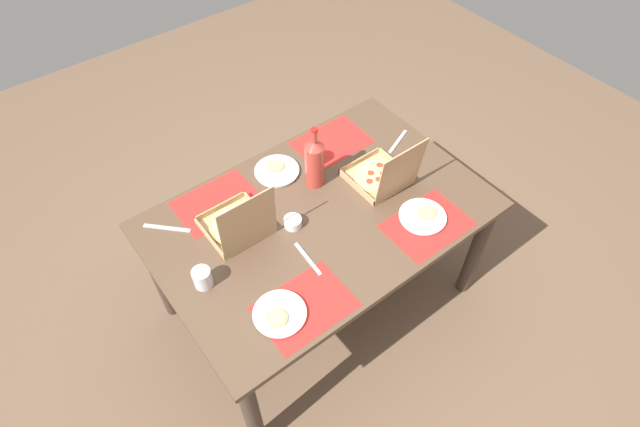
# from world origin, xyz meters

# --- Properties ---
(ground_plane) EXTENTS (6.00, 6.00, 0.00)m
(ground_plane) POSITION_xyz_m (0.00, 0.00, 0.00)
(ground_plane) COLOR brown
(dining_table) EXTENTS (1.47, 0.97, 0.72)m
(dining_table) POSITION_xyz_m (0.00, 0.00, 0.62)
(dining_table) COLOR #3F3328
(dining_table) RESTS_ON ground_plane
(placemat_near_left) EXTENTS (0.36, 0.26, 0.00)m
(placemat_near_left) POSITION_xyz_m (-0.33, -0.34, 0.72)
(placemat_near_left) COLOR red
(placemat_near_left) RESTS_ON dining_table
(placemat_near_right) EXTENTS (0.36, 0.26, 0.00)m
(placemat_near_right) POSITION_xyz_m (0.33, -0.34, 0.72)
(placemat_near_right) COLOR red
(placemat_near_right) RESTS_ON dining_table
(placemat_far_left) EXTENTS (0.36, 0.26, 0.00)m
(placemat_far_left) POSITION_xyz_m (-0.33, 0.34, 0.72)
(placemat_far_left) COLOR red
(placemat_far_left) RESTS_ON dining_table
(placemat_far_right) EXTENTS (0.36, 0.26, 0.00)m
(placemat_far_right) POSITION_xyz_m (0.33, 0.34, 0.72)
(placemat_far_right) COLOR red
(placemat_far_right) RESTS_ON dining_table
(pizza_box_edge_far) EXTENTS (0.26, 0.28, 0.29)m
(pizza_box_edge_far) POSITION_xyz_m (-0.34, 0.02, 0.77)
(pizza_box_edge_far) COLOR tan
(pizza_box_edge_far) RESTS_ON dining_table
(pizza_box_center) EXTENTS (0.26, 0.27, 0.29)m
(pizza_box_center) POSITION_xyz_m (0.34, -0.13, 0.77)
(pizza_box_center) COLOR tan
(pizza_box_center) RESTS_ON dining_table
(plate_near_right) EXTENTS (0.21, 0.21, 0.03)m
(plate_near_right) POSITION_xyz_m (0.43, 0.31, 0.73)
(plate_near_right) COLOR white
(plate_near_right) RESTS_ON dining_table
(plate_near_left) EXTENTS (0.21, 0.21, 0.03)m
(plate_near_left) POSITION_xyz_m (-0.34, 0.29, 0.73)
(plate_near_left) COLOR white
(plate_near_left) RESTS_ON dining_table
(plate_far_right) EXTENTS (0.21, 0.21, 0.03)m
(plate_far_right) POSITION_xyz_m (0.01, -0.33, 0.73)
(plate_far_right) COLOR white
(plate_far_right) RESTS_ON dining_table
(soda_bottle) EXTENTS (0.09, 0.09, 0.32)m
(soda_bottle) POSITION_xyz_m (-0.10, -0.17, 0.85)
(soda_bottle) COLOR #B2382D
(soda_bottle) RESTS_ON dining_table
(cup_dark) EXTENTS (0.07, 0.07, 0.09)m
(cup_dark) POSITION_xyz_m (0.59, 0.01, 0.76)
(cup_dark) COLOR silver
(cup_dark) RESTS_ON dining_table
(cup_clear_right) EXTENTS (0.08, 0.08, 0.10)m
(cup_clear_right) POSITION_xyz_m (-0.16, -0.27, 0.77)
(cup_clear_right) COLOR silver
(cup_clear_right) RESTS_ON dining_table
(condiment_bowl) EXTENTS (0.08, 0.08, 0.04)m
(condiment_bowl) POSITION_xyz_m (0.13, -0.02, 0.74)
(condiment_bowl) COLOR white
(condiment_bowl) RESTS_ON dining_table
(fork_by_near_left) EXTENTS (0.18, 0.09, 0.00)m
(fork_by_near_left) POSITION_xyz_m (-0.60, -0.14, 0.72)
(fork_by_near_left) COLOR #B7B7BC
(fork_by_near_left) RESTS_ON dining_table
(fork_by_near_right) EXTENTS (0.03, 0.19, 0.00)m
(fork_by_near_right) POSITION_xyz_m (0.19, 0.16, 0.72)
(fork_by_near_right) COLOR #B7B7BC
(fork_by_near_right) RESTS_ON dining_table
(knife_by_far_right) EXTENTS (0.16, 0.16, 0.00)m
(knife_by_far_right) POSITION_xyz_m (0.58, -0.34, 0.72)
(knife_by_far_right) COLOR #B7B7BC
(knife_by_far_right) RESTS_ON dining_table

